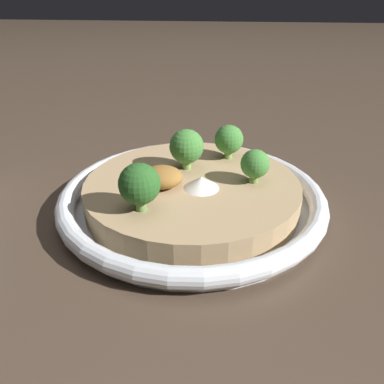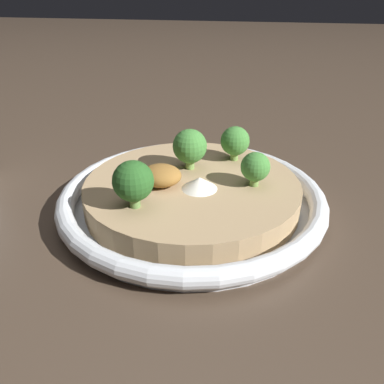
{
  "view_description": "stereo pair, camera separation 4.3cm",
  "coord_description": "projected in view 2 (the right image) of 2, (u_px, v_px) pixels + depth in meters",
  "views": [
    {
      "loc": [
        -0.05,
        0.38,
        0.23
      ],
      "look_at": [
        0.0,
        0.0,
        0.02
      ],
      "focal_mm": 35.0,
      "sensor_mm": 36.0,
      "label": 1
    },
    {
      "loc": [
        -0.09,
        0.37,
        0.23
      ],
      "look_at": [
        0.0,
        0.0,
        0.02
      ],
      "focal_mm": 35.0,
      "sensor_mm": 36.0,
      "label": 2
    }
  ],
  "objects": [
    {
      "name": "broccoli_back_right",
      "position": [
        133.0,
        182.0,
        0.36
      ],
      "size": [
        0.04,
        0.04,
        0.05
      ],
      "color": "#668E47",
      "rests_on": "risotto_bowl"
    },
    {
      "name": "crispy_onion_garnish",
      "position": [
        161.0,
        175.0,
        0.41
      ],
      "size": [
        0.05,
        0.04,
        0.02
      ],
      "color": "olive",
      "rests_on": "risotto_bowl"
    },
    {
      "name": "broccoli_front_left",
      "position": [
        235.0,
        141.0,
        0.47
      ],
      "size": [
        0.04,
        0.04,
        0.04
      ],
      "color": "#759E4C",
      "rests_on": "risotto_bowl"
    },
    {
      "name": "ground_plane",
      "position": [
        192.0,
        207.0,
        0.44
      ],
      "size": [
        6.0,
        6.0,
        0.0
      ],
      "primitive_type": "plane",
      "color": "#47382B"
    },
    {
      "name": "risotto_bowl",
      "position": [
        192.0,
        195.0,
        0.44
      ],
      "size": [
        0.31,
        0.31,
        0.04
      ],
      "color": "silver",
      "rests_on": "ground_plane"
    },
    {
      "name": "broccoli_left",
      "position": [
        255.0,
        167.0,
        0.41
      ],
      "size": [
        0.03,
        0.03,
        0.04
      ],
      "color": "#759E4C",
      "rests_on": "risotto_bowl"
    },
    {
      "name": "broccoli_front",
      "position": [
        190.0,
        147.0,
        0.44
      ],
      "size": [
        0.04,
        0.04,
        0.05
      ],
      "color": "#759E4C",
      "rests_on": "risotto_bowl"
    },
    {
      "name": "cheese_sprinkle",
      "position": [
        199.0,
        183.0,
        0.41
      ],
      "size": [
        0.04,
        0.04,
        0.01
      ],
      "color": "white",
      "rests_on": "risotto_bowl"
    }
  ]
}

